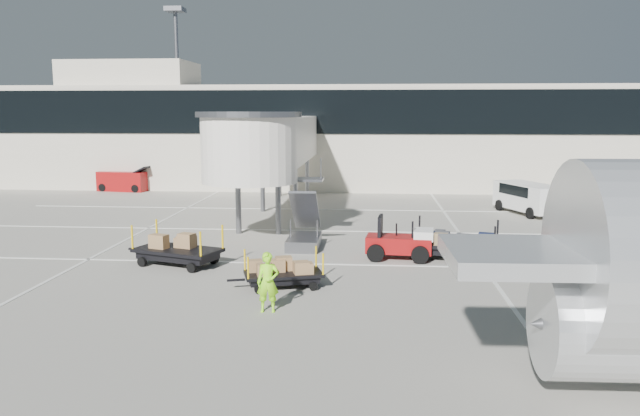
# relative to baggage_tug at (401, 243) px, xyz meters

# --- Properties ---
(ground) EXTENTS (140.00, 140.00, 0.00)m
(ground) POSITION_rel_baggage_tug_xyz_m (-2.81, -3.22, -0.65)
(ground) COLOR #BCB8A8
(ground) RESTS_ON ground
(lane_markings) EXTENTS (40.00, 30.00, 0.02)m
(lane_markings) POSITION_rel_baggage_tug_xyz_m (-3.48, 6.11, -0.64)
(lane_markings) COLOR silver
(lane_markings) RESTS_ON ground
(terminal) EXTENTS (64.00, 12.11, 15.20)m
(terminal) POSITION_rel_baggage_tug_xyz_m (-3.17, 26.72, 3.46)
(terminal) COLOR beige
(terminal) RESTS_ON ground
(jet_bridge) EXTENTS (5.70, 20.40, 6.03)m
(jet_bridge) POSITION_rel_baggage_tug_xyz_m (-6.78, 9.05, 3.64)
(jet_bridge) COLOR white
(jet_bridge) RESTS_ON ground
(baggage_tug) EXTENTS (2.83, 1.96, 1.78)m
(baggage_tug) POSITION_rel_baggage_tug_xyz_m (0.00, 0.00, 0.00)
(baggage_tug) COLOR maroon
(baggage_tug) RESTS_ON ground
(suitcase_cart) EXTENTS (4.24, 2.50, 1.63)m
(suitcase_cart) POSITION_rel_baggage_tug_xyz_m (2.16, 0.01, -0.07)
(suitcase_cart) COLOR black
(suitcase_cart) RESTS_ON ground
(box_cart_near) EXTENTS (3.33, 2.03, 1.28)m
(box_cart_near) POSITION_rel_baggage_tug_xyz_m (-4.21, -4.57, -0.13)
(box_cart_near) COLOR black
(box_cart_near) RESTS_ON ground
(box_cart_far) EXTENTS (4.18, 2.67, 1.62)m
(box_cart_far) POSITION_rel_baggage_tug_xyz_m (-8.73, -1.86, -0.06)
(box_cart_far) COLOR black
(box_cart_far) RESTS_ON ground
(ground_worker) EXTENTS (0.71, 0.51, 1.85)m
(ground_worker) POSITION_rel_baggage_tug_xyz_m (-4.33, -7.30, 0.28)
(ground_worker) COLOR #94FF1A
(ground_worker) RESTS_ON ground
(minivan) EXTENTS (3.50, 5.11, 1.80)m
(minivan) POSITION_rel_baggage_tug_xyz_m (8.05, 12.25, 0.43)
(minivan) COLOR white
(minivan) RESTS_ON ground
(belt_loader) EXTENTS (4.22, 2.15, 1.95)m
(belt_loader) POSITION_rel_baggage_tug_xyz_m (-20.16, 20.78, 0.10)
(belt_loader) COLOR maroon
(belt_loader) RESTS_ON ground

